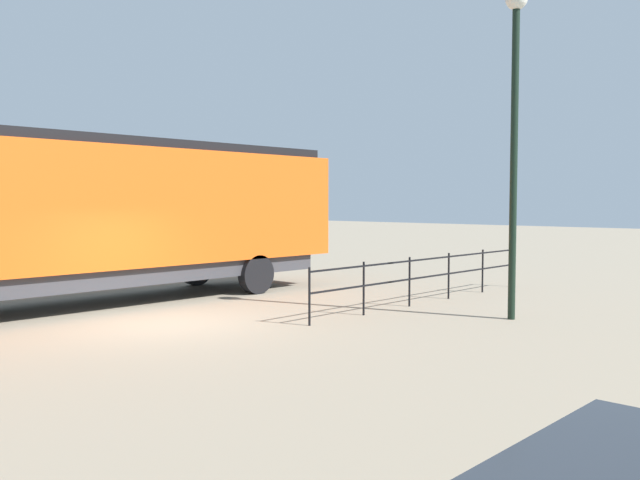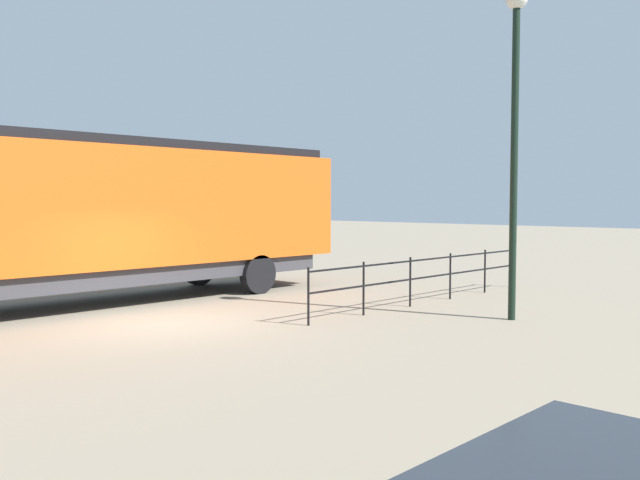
% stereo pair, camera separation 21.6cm
% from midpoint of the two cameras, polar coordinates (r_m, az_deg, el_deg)
% --- Properties ---
extents(ground_plane, '(120.00, 120.00, 0.00)m').
position_cam_midpoint_polar(ground_plane, '(14.73, -12.69, -6.96)').
color(ground_plane, gray).
extents(locomotive, '(3.15, 15.80, 4.17)m').
position_cam_midpoint_polar(locomotive, '(17.59, -19.22, 2.24)').
color(locomotive, '#D15114').
rests_on(locomotive, ground_plane).
extents(lamp_post, '(0.48, 0.48, 7.20)m').
position_cam_midpoint_polar(lamp_post, '(15.41, 16.67, 11.25)').
color(lamp_post, black).
rests_on(lamp_post, ground_plane).
extents(platform_fence, '(0.05, 8.95, 1.23)m').
position_cam_midpoint_polar(platform_fence, '(17.46, 9.79, -2.71)').
color(platform_fence, black).
rests_on(platform_fence, ground_plane).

